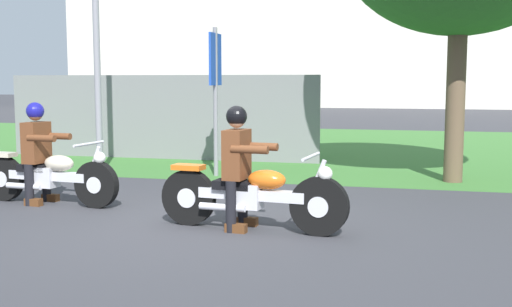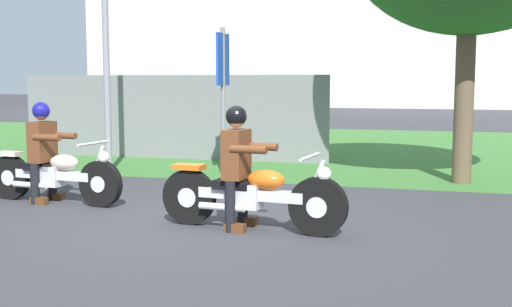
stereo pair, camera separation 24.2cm
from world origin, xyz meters
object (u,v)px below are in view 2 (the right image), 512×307
Objects in this scene: motorcycle_lead at (252,195)px; sign_banner at (223,78)px; rider_follow at (43,144)px; rider_lead at (238,157)px; motorcycle_follow at (54,175)px.

sign_banner is (-1.65, 3.83, 1.33)m from motorcycle_lead.
rider_follow is 3.53m from sign_banner.
rider_lead is 1.01× the size of rider_follow.
rider_lead is 3.04m from motorcycle_follow.
motorcycle_lead reaches higher than motorcycle_follow.
rider_lead is 0.54× the size of sign_banner.
rider_lead is 0.65× the size of motorcycle_follow.
motorcycle_lead is 1.03× the size of motorcycle_follow.
rider_lead is (-0.17, 0.02, 0.42)m from motorcycle_lead.
rider_follow is at bearing 171.13° from rider_lead.
motorcycle_follow is at bearing 170.68° from rider_lead.
motorcycle_follow is 0.46m from rider_follow.
rider_follow is at bearing 171.53° from motorcycle_lead.
sign_banner is at bearing 119.01° from motorcycle_lead.
rider_follow is (-0.17, 0.02, 0.43)m from motorcycle_follow.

